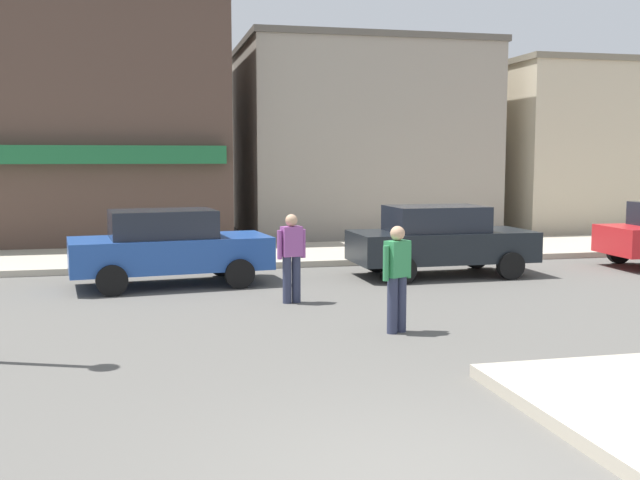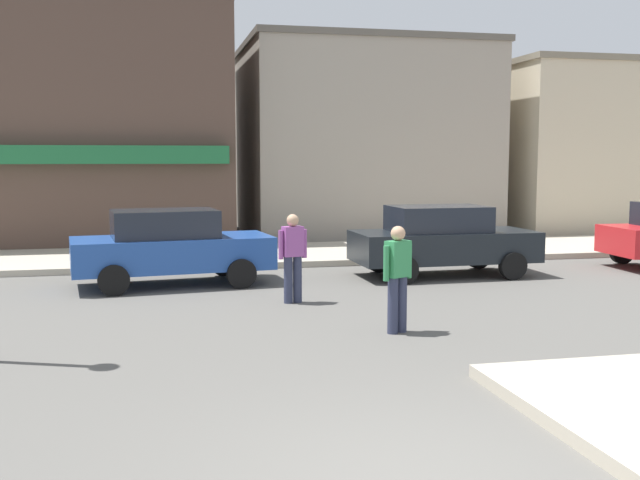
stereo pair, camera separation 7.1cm
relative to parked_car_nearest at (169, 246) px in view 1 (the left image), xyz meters
name	(u,v)px [view 1 (the left image)]	position (x,y,z in m)	size (l,w,h in m)	color
kerb_far	(234,256)	(1.77, 3.82, -0.74)	(80.00, 4.00, 0.15)	#B7AD99
parked_car_nearest	(169,246)	(0.00, 0.00, 0.00)	(4.17, 2.23, 1.56)	#234C9E
parked_car_second	(440,240)	(5.91, -0.06, 0.00)	(4.03, 1.93, 1.56)	black
pedestrian_crossing_near	(397,275)	(3.21, -5.03, 0.06)	(0.54, 0.35, 1.61)	#2D334C
pedestrian_crossing_far	(292,255)	(2.11, -2.39, 0.06)	(0.56, 0.29, 1.61)	#2D334C
building_corner_shop	(79,123)	(-2.46, 9.51, 2.91)	(9.19, 7.86, 7.44)	brown
building_storefront_left_near	(357,140)	(6.79, 9.89, 2.42)	(8.15, 6.78, 6.46)	#9E9384
building_storefront_left_mid	(579,148)	(15.39, 9.76, 2.16)	(7.63, 7.11, 5.94)	beige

